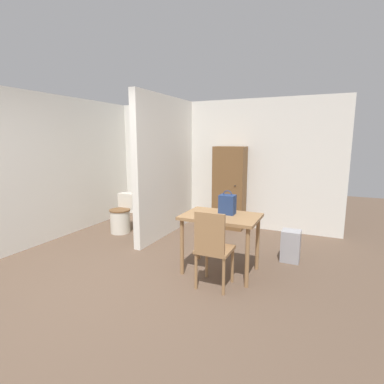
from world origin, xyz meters
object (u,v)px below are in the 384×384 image
dining_table (221,223)px  wooden_cabinet (229,188)px  handbag (227,204)px  wooden_chair (213,247)px  space_heater (291,246)px  toilet (122,216)px

dining_table → wooden_cabinet: 2.04m
handbag → dining_table: bearing=-122.3°
wooden_chair → space_heater: (0.74, 1.22, -0.29)m
toilet → wooden_chair: bearing=-29.9°
dining_table → wooden_chair: 0.50m
wooden_cabinet → space_heater: wooden_cabinet is taller
wooden_chair → wooden_cabinet: bearing=103.2°
wooden_chair → wooden_cabinet: 2.52m
toilet → dining_table: bearing=-21.1°
toilet → space_heater: bearing=-2.3°
space_heater → wooden_chair: bearing=-121.2°
wooden_cabinet → wooden_chair: bearing=-76.7°
wooden_chair → wooden_cabinet: wooden_cabinet is taller
dining_table → toilet: (-2.28, 0.88, -0.37)m
dining_table → space_heater: bearing=43.1°
dining_table → wooden_chair: bearing=-81.8°
dining_table → wooden_cabinet: wooden_cabinet is taller
dining_table → toilet: 2.48m
wooden_chair → handbag: bearing=91.1°
wooden_chair → space_heater: wooden_chair is taller
wooden_chair → toilet: wooden_chair is taller
dining_table → space_heater: size_ratio=2.14×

